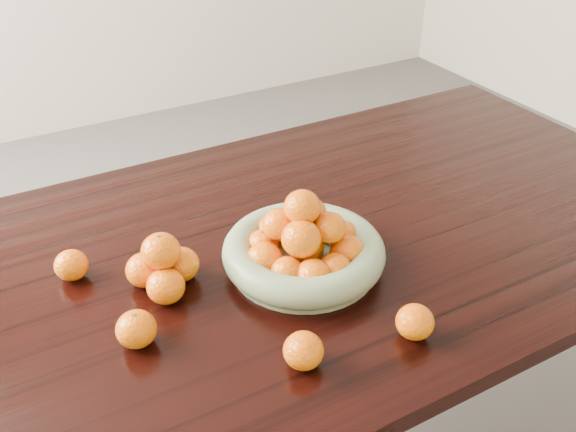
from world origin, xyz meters
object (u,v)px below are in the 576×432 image
loose_orange_0 (136,329)px  fruit_bowl (304,248)px  dining_table (286,275)px  orange_pyramid (163,267)px

loose_orange_0 → fruit_bowl: bearing=7.8°
fruit_bowl → loose_orange_0: fruit_bowl is taller
dining_table → fruit_bowl: (-0.01, -0.09, 0.14)m
fruit_bowl → loose_orange_0: (-0.37, -0.05, -0.01)m
orange_pyramid → dining_table: bearing=3.9°
fruit_bowl → orange_pyramid: size_ratio=2.32×
fruit_bowl → orange_pyramid: 0.28m
dining_table → fruit_bowl: bearing=-95.8°
dining_table → orange_pyramid: 0.31m
orange_pyramid → fruit_bowl: bearing=-15.4°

